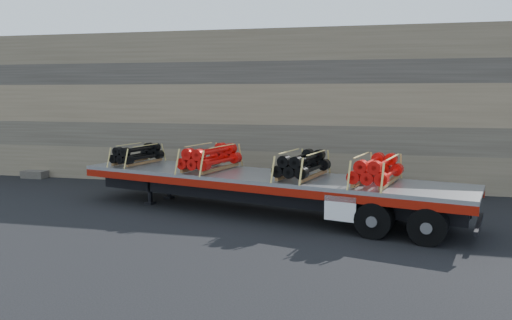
# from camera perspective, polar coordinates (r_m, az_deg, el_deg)

# --- Properties ---
(ground) EXTENTS (120.00, 120.00, 0.00)m
(ground) POSITION_cam_1_polar(r_m,az_deg,el_deg) (17.57, 1.83, -6.20)
(ground) COLOR black
(ground) RESTS_ON ground
(rock_wall) EXTENTS (44.00, 3.00, 7.00)m
(rock_wall) POSITION_cam_1_polar(r_m,az_deg,el_deg) (23.48, 4.97, 5.92)
(rock_wall) COLOR #7A6B54
(rock_wall) RESTS_ON ground
(trailer) EXTENTS (14.22, 6.08, 1.40)m
(trailer) POSITION_cam_1_polar(r_m,az_deg,el_deg) (17.49, 0.78, -3.92)
(trailer) COLOR #A1A3A8
(trailer) RESTS_ON ground
(bundle_front) EXTENTS (1.52, 2.27, 0.74)m
(bundle_front) POSITION_cam_1_polar(r_m,az_deg,el_deg) (20.41, -13.39, 0.59)
(bundle_front) COLOR black
(bundle_front) RESTS_ON trailer
(bundle_midfront) EXTENTS (1.82, 2.71, 0.88)m
(bundle_midfront) POSITION_cam_1_polar(r_m,az_deg,el_deg) (18.35, -5.22, 0.21)
(bundle_midfront) COLOR red
(bundle_midfront) RESTS_ON trailer
(bundle_midrear) EXTENTS (1.72, 2.57, 0.83)m
(bundle_midrear) POSITION_cam_1_polar(r_m,az_deg,el_deg) (16.69, 5.32, -0.61)
(bundle_midrear) COLOR black
(bundle_midrear) RESTS_ON trailer
(bundle_rear) EXTENTS (1.75, 2.60, 0.85)m
(bundle_rear) POSITION_cam_1_polar(r_m,az_deg,el_deg) (15.94, 13.61, -1.18)
(bundle_rear) COLOR red
(bundle_rear) RESTS_ON trailer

